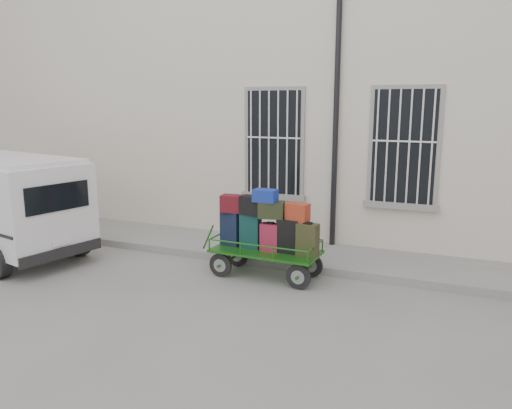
{
  "coord_description": "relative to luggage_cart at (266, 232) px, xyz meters",
  "views": [
    {
      "loc": [
        3.41,
        -7.1,
        3.07
      ],
      "look_at": [
        0.01,
        1.0,
        1.3
      ],
      "focal_mm": 35.0,
      "sensor_mm": 36.0,
      "label": 1
    }
  ],
  "objects": [
    {
      "name": "luggage_cart",
      "position": [
        0.0,
        0.0,
        0.0
      ],
      "size": [
        2.29,
        0.94,
        1.61
      ],
      "rotation": [
        0.0,
        0.0,
        -0.03
      ],
      "color": "black",
      "rests_on": "ground"
    },
    {
      "name": "van",
      "position": [
        -5.47,
        -0.82,
        0.33
      ],
      "size": [
        4.32,
        2.54,
        2.04
      ],
      "rotation": [
        0.0,
        0.0,
        -0.22
      ],
      "color": "white",
      "rests_on": "ground"
    },
    {
      "name": "sidewalk",
      "position": [
        -0.24,
        1.3,
        -0.76
      ],
      "size": [
        24.0,
        1.7,
        0.15
      ],
      "primitive_type": "cube",
      "color": "gray",
      "rests_on": "ground"
    },
    {
      "name": "building",
      "position": [
        -0.24,
        4.6,
        2.16
      ],
      "size": [
        24.0,
        5.15,
        6.0
      ],
      "color": "beige",
      "rests_on": "ground"
    },
    {
      "name": "ground",
      "position": [
        -0.24,
        -0.9,
        -0.84
      ],
      "size": [
        80.0,
        80.0,
        0.0
      ],
      "primitive_type": "plane",
      "color": "slate",
      "rests_on": "ground"
    }
  ]
}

